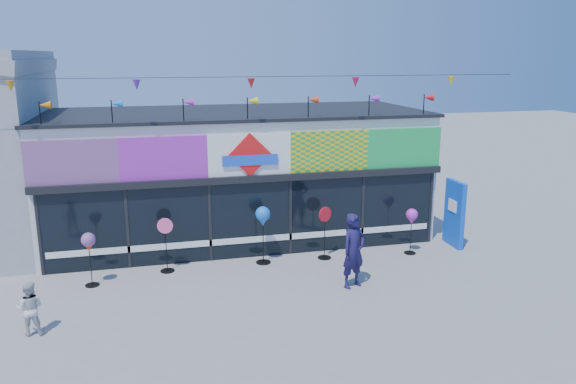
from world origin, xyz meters
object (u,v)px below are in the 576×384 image
object	(u,v)px
spinner_1	(166,244)
adult_man	(354,251)
spinner_2	(263,218)
spinner_4	(412,218)
spinner_0	(89,244)
spinner_3	(325,231)
blue_sign	(454,213)
child	(30,308)

from	to	relation	value
spinner_1	adult_man	size ratio (longest dim) A/B	0.79
spinner_2	spinner_4	xyz separation A→B (m)	(4.49, -0.30, -0.23)
spinner_1	spinner_2	size ratio (longest dim) A/B	0.91
spinner_4	spinner_0	bearing A→B (deg)	-178.57
adult_man	spinner_3	bearing A→B (deg)	68.96
spinner_0	spinner_3	xyz separation A→B (m)	(6.52, 0.47, -0.32)
spinner_0	blue_sign	bearing A→B (deg)	3.23
spinner_2	child	world-z (taller)	spinner_2
spinner_2	adult_man	bearing A→B (deg)	-49.20
spinner_2	spinner_1	bearing A→B (deg)	179.84
blue_sign	spinner_4	world-z (taller)	blue_sign
spinner_1	spinner_3	world-z (taller)	spinner_3
spinner_2	spinner_0	bearing A→B (deg)	-173.56
spinner_2	spinner_4	distance (m)	4.51
spinner_2	spinner_4	size ratio (longest dim) A/B	1.20
adult_man	spinner_1	bearing A→B (deg)	131.05
spinner_1	spinner_4	size ratio (longest dim) A/B	1.09
spinner_4	child	size ratio (longest dim) A/B	1.17
blue_sign	spinner_0	size ratio (longest dim) A/B	1.44
spinner_1	child	world-z (taller)	spinner_1
spinner_4	blue_sign	bearing A→B (deg)	13.01
spinner_1	spinner_3	size ratio (longest dim) A/B	0.98
spinner_4	adult_man	bearing A→B (deg)	-143.02
spinner_2	child	size ratio (longest dim) A/B	1.41
spinner_3	spinner_4	xyz separation A→B (m)	(2.65, -0.24, 0.29)
spinner_4	adult_man	xyz separation A→B (m)	(-2.56, -1.93, -0.15)
blue_sign	child	distance (m)	12.24
spinner_1	adult_man	world-z (taller)	adult_man
spinner_1	spinner_2	xyz separation A→B (m)	(2.73, -0.01, 0.54)
spinner_1	spinner_3	distance (m)	4.57
blue_sign	spinner_4	xyz separation A→B (m)	(-1.65, -0.38, 0.08)
spinner_4	adult_man	world-z (taller)	adult_man
blue_sign	spinner_4	bearing A→B (deg)	-165.97
spinner_4	child	distance (m)	10.55
spinner_2	spinner_4	bearing A→B (deg)	-3.80
blue_sign	spinner_3	bearing A→B (deg)	-177.11
spinner_0	spinner_1	distance (m)	2.05
spinner_1	adult_man	bearing A→B (deg)	-25.66
spinner_2	blue_sign	bearing A→B (deg)	0.77
spinner_0	spinner_4	xyz separation A→B (m)	(9.17, 0.23, -0.03)
child	spinner_3	bearing A→B (deg)	-152.66
spinner_0	spinner_3	size ratio (longest dim) A/B	0.92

